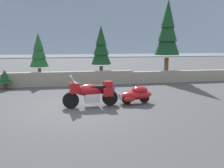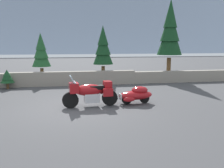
# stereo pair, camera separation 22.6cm
# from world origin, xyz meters

# --- Properties ---
(ground_plane) EXTENTS (80.00, 80.00, 0.00)m
(ground_plane) POSITION_xyz_m (0.00, 0.00, 0.00)
(ground_plane) COLOR #424244
(stone_guard_wall) EXTENTS (24.00, 0.58, 0.88)m
(stone_guard_wall) POSITION_xyz_m (-0.64, 5.70, 0.42)
(stone_guard_wall) COLOR gray
(stone_guard_wall) RESTS_ON ground
(distant_ridgeline) EXTENTS (240.00, 80.00, 16.00)m
(distant_ridgeline) POSITION_xyz_m (0.00, 95.68, 8.00)
(distant_ridgeline) COLOR #8C9EB7
(distant_ridgeline) RESTS_ON ground
(touring_motorcycle) EXTENTS (2.31, 0.86, 1.33)m
(touring_motorcycle) POSITION_xyz_m (0.62, 0.10, 0.62)
(touring_motorcycle) COLOR black
(touring_motorcycle) RESTS_ON ground
(car_shaped_trailer) EXTENTS (2.22, 0.85, 0.76)m
(car_shaped_trailer) POSITION_xyz_m (2.63, 0.28, 0.41)
(car_shaped_trailer) COLOR black
(car_shaped_trailer) RESTS_ON ground
(pine_tree_tall) EXTENTS (1.72, 1.72, 5.64)m
(pine_tree_tall) POSITION_xyz_m (6.78, 6.49, 3.53)
(pine_tree_tall) COLOR brown
(pine_tree_tall) RESTS_ON ground
(pine_tree_secondary) EXTENTS (1.35, 1.35, 3.81)m
(pine_tree_secondary) POSITION_xyz_m (2.09, 6.55, 2.39)
(pine_tree_secondary) COLOR brown
(pine_tree_secondary) RESTS_ON ground
(pine_tree_far_right) EXTENTS (1.25, 1.25, 3.34)m
(pine_tree_far_right) POSITION_xyz_m (-2.02, 7.29, 2.09)
(pine_tree_far_right) COLOR brown
(pine_tree_far_right) RESTS_ON ground
(pine_sapling_near) EXTENTS (0.79, 0.79, 1.13)m
(pine_sapling_near) POSITION_xyz_m (-3.75, 5.07, 0.70)
(pine_sapling_near) COLOR brown
(pine_sapling_near) RESTS_ON ground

